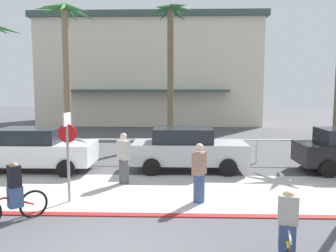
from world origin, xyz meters
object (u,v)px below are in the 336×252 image
object	(u,v)px
palm_tree_3	(171,44)
car_white_1	(36,149)
pedestrian_1	(124,160)
cyclist_yellow_0	(287,234)
pedestrian_0	(199,175)
stop_sign_bike_lane	(68,144)
cyclist_red_1	(13,194)
palm_tree_2	(66,37)
car_silver_2	(188,149)

from	to	relation	value
palm_tree_3	car_white_1	size ratio (longest dim) A/B	1.79
pedestrian_1	car_white_1	bearing A→B (deg)	155.96
cyclist_yellow_0	pedestrian_0	world-z (taller)	pedestrian_0
stop_sign_bike_lane	cyclist_red_1	distance (m)	1.97
pedestrian_0	pedestrian_1	size ratio (longest dim) A/B	0.98
palm_tree_2	car_silver_2	distance (m)	9.72
cyclist_yellow_0	palm_tree_2	bearing A→B (deg)	122.11
stop_sign_bike_lane	car_silver_2	size ratio (longest dim) A/B	0.58
stop_sign_bike_lane	car_silver_2	xyz separation A→B (m)	(3.47, 3.90, -0.81)
pedestrian_0	palm_tree_2	bearing A→B (deg)	126.19
car_silver_2	pedestrian_0	bearing A→B (deg)	-86.57
car_silver_2	pedestrian_1	bearing A→B (deg)	-138.15
car_silver_2	cyclist_yellow_0	world-z (taller)	car_silver_2
palm_tree_3	palm_tree_2	bearing A→B (deg)	-168.95
car_silver_2	cyclist_red_1	bearing A→B (deg)	-129.29
stop_sign_bike_lane	pedestrian_0	size ratio (longest dim) A/B	1.50
palm_tree_2	stop_sign_bike_lane	bearing A→B (deg)	-72.14
palm_tree_3	pedestrian_0	distance (m)	11.36
car_white_1	pedestrian_0	distance (m)	7.06
palm_tree_2	car_silver_2	xyz separation A→B (m)	(6.42, -5.28, -5.04)
cyclist_yellow_0	pedestrian_0	size ratio (longest dim) A/B	1.04
stop_sign_bike_lane	cyclist_yellow_0	size ratio (longest dim) A/B	1.44
cyclist_yellow_0	pedestrian_1	xyz separation A→B (m)	(-3.78, 5.49, 0.12)
car_silver_2	pedestrian_0	size ratio (longest dim) A/B	2.58
pedestrian_1	cyclist_red_1	bearing A→B (deg)	-122.73
cyclist_yellow_0	cyclist_red_1	xyz separation A→B (m)	(-5.94, 2.12, 0.00)
pedestrian_1	palm_tree_2	bearing A→B (deg)	120.16
stop_sign_bike_lane	palm_tree_3	distance (m)	11.36
palm_tree_3	cyclist_red_1	xyz separation A→B (m)	(-3.59, -11.72, -5.01)
stop_sign_bike_lane	pedestrian_1	distance (m)	2.46
stop_sign_bike_lane	palm_tree_3	size ratio (longest dim) A/B	0.33
stop_sign_bike_lane	pedestrian_1	world-z (taller)	stop_sign_bike_lane
car_white_1	pedestrian_1	world-z (taller)	pedestrian_1
car_silver_2	car_white_1	bearing A→B (deg)	-176.83
cyclist_yellow_0	cyclist_red_1	bearing A→B (deg)	160.38
car_white_1	cyclist_red_1	bearing A→B (deg)	-72.97
cyclist_yellow_0	pedestrian_0	xyz separation A→B (m)	(-1.34, 3.65, 0.10)
palm_tree_3	cyclist_yellow_0	world-z (taller)	palm_tree_3
car_silver_2	stop_sign_bike_lane	bearing A→B (deg)	-131.61
car_white_1	pedestrian_1	xyz separation A→B (m)	(3.70, -1.65, -0.06)
palm_tree_2	pedestrian_0	size ratio (longest dim) A/B	4.51
palm_tree_3	car_silver_2	size ratio (longest dim) A/B	1.79
palm_tree_2	palm_tree_3	distance (m)	5.75
stop_sign_bike_lane	palm_tree_2	world-z (taller)	palm_tree_2
stop_sign_bike_lane	palm_tree_2	distance (m)	10.53
palm_tree_2	car_white_1	size ratio (longest dim) A/B	1.75
palm_tree_2	car_silver_2	bearing A→B (deg)	-39.40
palm_tree_3	car_silver_2	bearing A→B (deg)	-82.96
palm_tree_3	pedestrian_1	world-z (taller)	palm_tree_3
palm_tree_3	pedestrian_0	size ratio (longest dim) A/B	4.61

